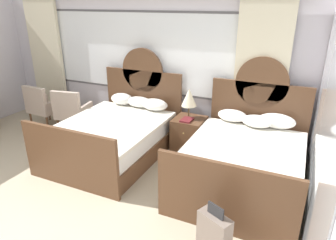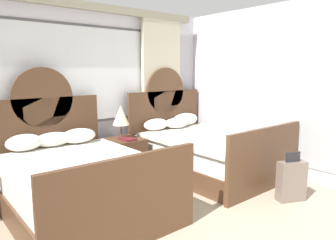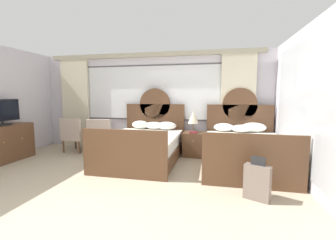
# 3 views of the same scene
# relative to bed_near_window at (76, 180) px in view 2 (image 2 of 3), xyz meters

# --- Properties ---
(wall_back_window) EXTENTS (6.46, 0.22, 2.70)m
(wall_back_window) POSITION_rel_bed_near_window_xyz_m (-0.15, 1.17, 1.05)
(wall_back_window) COLOR silver
(wall_back_window) RESTS_ON ground_plane
(wall_right_mirror) EXTENTS (0.08, 4.65, 2.70)m
(wall_right_mirror) POSITION_rel_bed_near_window_xyz_m (3.12, -1.13, 0.98)
(wall_right_mirror) COLOR silver
(wall_right_mirror) RESTS_ON ground_plane
(bed_near_window) EXTENTS (1.63, 2.22, 1.71)m
(bed_near_window) POSITION_rel_bed_near_window_xyz_m (0.00, 0.00, 0.00)
(bed_near_window) COLOR brown
(bed_near_window) RESTS_ON ground_plane
(bed_near_mirror) EXTENTS (1.63, 2.22, 1.71)m
(bed_near_mirror) POSITION_rel_bed_near_window_xyz_m (2.22, 0.00, 0.00)
(bed_near_mirror) COLOR brown
(bed_near_mirror) RESTS_ON ground_plane
(nightstand_between_beds) EXTENTS (0.54, 0.56, 0.60)m
(nightstand_between_beds) POSITION_rel_bed_near_window_xyz_m (1.11, 0.68, -0.07)
(nightstand_between_beds) COLOR brown
(nightstand_between_beds) RESTS_ON ground_plane
(table_lamp_on_nightstand) EXTENTS (0.27, 0.27, 0.53)m
(table_lamp_on_nightstand) POSITION_rel_bed_near_window_xyz_m (1.08, 0.71, 0.60)
(table_lamp_on_nightstand) COLOR brown
(table_lamp_on_nightstand) RESTS_ON nightstand_between_beds
(book_on_nightstand) EXTENTS (0.18, 0.26, 0.03)m
(book_on_nightstand) POSITION_rel_bed_near_window_xyz_m (1.10, 0.57, 0.25)
(book_on_nightstand) COLOR maroon
(book_on_nightstand) RESTS_ON nightstand_between_beds
(suitcase_on_floor) EXTENTS (0.39, 0.29, 0.64)m
(suitcase_on_floor) POSITION_rel_bed_near_window_xyz_m (2.23, -1.53, -0.11)
(suitcase_on_floor) COLOR #75665B
(suitcase_on_floor) RESTS_ON ground_plane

